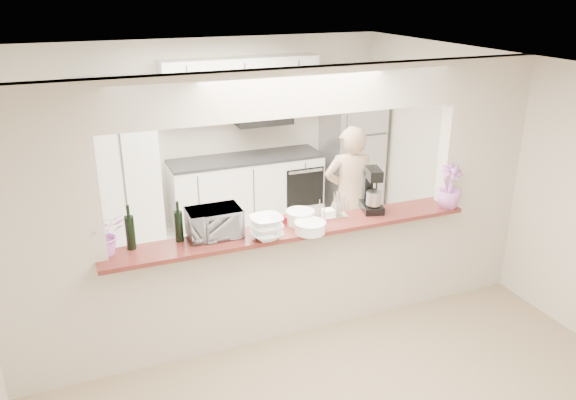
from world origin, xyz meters
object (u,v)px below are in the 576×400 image
refrigerator (352,152)px  person (349,196)px  toaster_oven (214,223)px  stand_mixer (372,191)px

refrigerator → person: refrigerator is taller
toaster_oven → person: (1.90, 1.07, -0.39)m
refrigerator → stand_mixer: (-1.19, -2.59, 0.43)m
toaster_oven → stand_mixer: stand_mixer is taller
stand_mixer → refrigerator: bearing=65.3°
stand_mixer → person: person is taller
stand_mixer → person: (0.34, 1.06, -0.46)m
toaster_oven → stand_mixer: 1.56m
toaster_oven → stand_mixer: bearing=0.5°
refrigerator → person: size_ratio=1.03×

